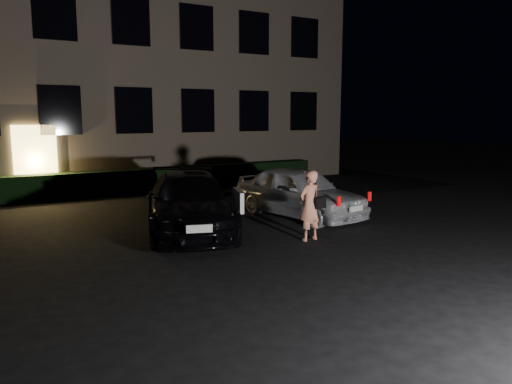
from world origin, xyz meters
TOP-DOWN VIEW (x-y plane):
  - ground at (0.00, 0.00)m, footprint 80.00×80.00m
  - building at (-0.00, 14.99)m, footprint 20.00×8.11m
  - hedge at (0.00, 10.50)m, footprint 15.00×0.70m
  - sedan at (-0.95, 3.68)m, footprint 3.45×5.27m
  - hatch at (2.37, 3.67)m, footprint 2.27×4.35m
  - man at (1.04, 1.40)m, footprint 0.71×0.47m

SIDE VIEW (x-z plane):
  - ground at x=0.00m, z-range 0.00..0.00m
  - hedge at x=0.00m, z-range 0.00..0.85m
  - hatch at x=2.37m, z-range 0.00..1.41m
  - sedan at x=-0.95m, z-range 0.00..1.42m
  - man at x=1.04m, z-range 0.00..1.61m
  - building at x=0.00m, z-range 0.00..12.00m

